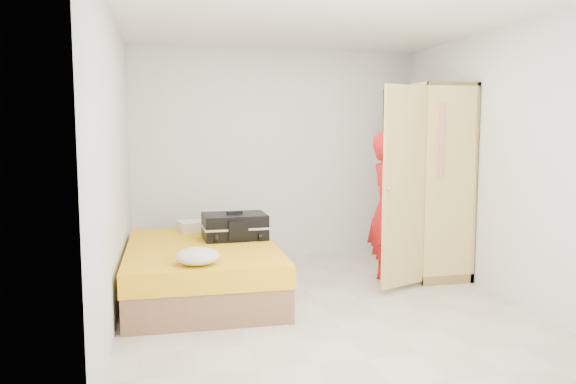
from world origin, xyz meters
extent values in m
plane|color=beige|center=(0.00, 0.00, 0.00)|extent=(4.00, 4.00, 0.00)
plane|color=white|center=(0.00, 0.00, 2.60)|extent=(4.00, 4.00, 0.00)
cube|color=white|center=(0.00, 2.00, 1.30)|extent=(3.60, 0.02, 2.60)
cube|color=white|center=(0.00, -2.00, 1.30)|extent=(3.60, 0.02, 2.60)
cube|color=white|center=(-1.80, 0.00, 1.30)|extent=(0.02, 4.00, 2.60)
cube|color=white|center=(1.80, 0.00, 1.30)|extent=(0.02, 4.00, 2.60)
cube|color=#8C5F3F|center=(-1.05, 0.47, 0.15)|extent=(1.40, 2.00, 0.30)
cube|color=yellow|center=(-1.05, 0.47, 0.40)|extent=(1.42, 2.02, 0.20)
cube|color=#E5CA6F|center=(1.77, 0.90, 1.05)|extent=(0.04, 1.20, 2.10)
cube|color=#E5CA6F|center=(1.50, 0.32, 1.05)|extent=(0.58, 0.04, 2.10)
cube|color=#E5CA6F|center=(1.50, 1.48, 1.05)|extent=(0.58, 0.04, 2.10)
cube|color=#E5CA6F|center=(1.50, 0.90, 2.08)|extent=(0.58, 1.20, 0.04)
cube|color=tan|center=(1.50, 0.90, 0.05)|extent=(0.58, 1.20, 0.10)
cube|color=#E5CA6F|center=(1.23, 1.20, 1.05)|extent=(0.04, 0.59, 2.00)
cube|color=#E5CA6F|center=(0.94, 0.22, 1.05)|extent=(0.55, 0.28, 2.00)
cylinder|color=#B2B2B7|center=(1.50, 0.90, 1.92)|extent=(0.02, 1.10, 0.02)
imported|color=red|center=(0.89, 0.53, 0.79)|extent=(0.45, 0.62, 1.59)
cube|color=black|center=(-0.69, 0.75, 0.63)|extent=(0.66, 0.48, 0.25)
cube|color=black|center=(-0.69, 0.75, 0.77)|extent=(0.17, 0.05, 0.03)
ellipsoid|color=silver|center=(-1.13, -0.31, 0.57)|extent=(0.37, 0.37, 0.14)
cube|color=silver|center=(-0.96, 1.32, 0.55)|extent=(0.65, 0.44, 0.11)
camera|label=1|loc=(-1.37, -4.94, 1.62)|focal=35.00mm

